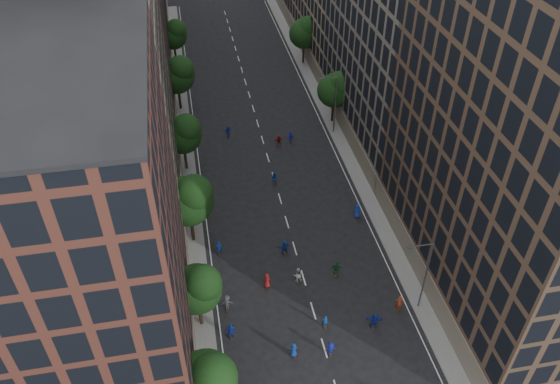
{
  "coord_description": "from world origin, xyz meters",
  "views": [
    {
      "loc": [
        -9.86,
        -20.28,
        44.24
      ],
      "look_at": [
        -0.21,
        30.37,
        2.0
      ],
      "focal_mm": 35.0,
      "sensor_mm": 36.0,
      "label": 1
    }
  ],
  "objects_px": {
    "streetlamp_far": "(334,102)",
    "skater_0": "(294,350)",
    "skater_1": "(325,322)",
    "streetlamp_near": "(424,273)"
  },
  "relations": [
    {
      "from": "streetlamp_far",
      "to": "skater_0",
      "type": "relative_size",
      "value": 5.37
    },
    {
      "from": "streetlamp_far",
      "to": "skater_1",
      "type": "distance_m",
      "value": 35.23
    },
    {
      "from": "skater_1",
      "to": "streetlamp_near",
      "type": "bearing_deg",
      "value": -176.12
    },
    {
      "from": "streetlamp_near",
      "to": "skater_0",
      "type": "height_order",
      "value": "streetlamp_near"
    },
    {
      "from": "streetlamp_near",
      "to": "skater_1",
      "type": "distance_m",
      "value": 10.67
    },
    {
      "from": "streetlamp_near",
      "to": "streetlamp_far",
      "type": "height_order",
      "value": "same"
    },
    {
      "from": "streetlamp_near",
      "to": "skater_0",
      "type": "bearing_deg",
      "value": -166.42
    },
    {
      "from": "skater_0",
      "to": "skater_1",
      "type": "relative_size",
      "value": 1.1
    },
    {
      "from": "streetlamp_far",
      "to": "skater_0",
      "type": "height_order",
      "value": "streetlamp_far"
    },
    {
      "from": "streetlamp_far",
      "to": "skater_1",
      "type": "bearing_deg",
      "value": -106.13
    }
  ]
}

